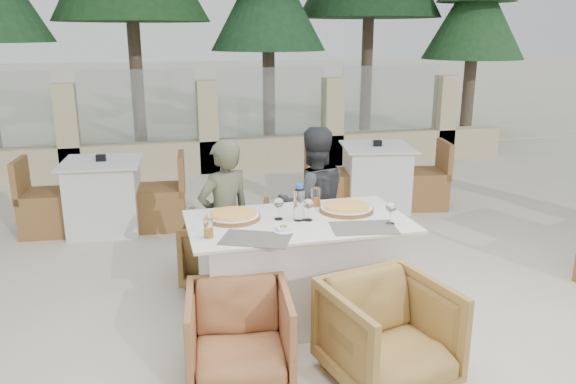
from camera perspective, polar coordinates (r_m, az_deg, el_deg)
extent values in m
plane|color=beige|center=(4.36, -0.07, -12.64)|extent=(80.00, 80.00, 0.00)
cube|color=beige|center=(17.85, -11.62, 8.90)|extent=(30.00, 16.00, 0.01)
cone|color=#1F4926|center=(11.19, -2.04, 18.03)|extent=(2.20, 2.20, 5.00)
cone|color=#245026|center=(12.08, 18.40, 15.92)|extent=(1.98, 1.98, 4.50)
cube|color=#555148|center=(3.72, -3.28, -4.76)|extent=(0.53, 0.46, 0.00)
cube|color=#5E5851|center=(3.95, 7.69, -3.61)|extent=(0.49, 0.37, 0.00)
cylinder|color=orange|center=(4.11, -5.59, -2.41)|extent=(0.44, 0.44, 0.05)
cylinder|color=orange|center=(4.30, 5.95, -1.61)|extent=(0.47, 0.47, 0.05)
cylinder|color=#B8DEF2|center=(4.04, 1.12, -1.05)|extent=(0.09, 0.09, 0.27)
cylinder|color=#F2A422|center=(3.76, -8.10, -3.67)|extent=(0.08, 0.08, 0.13)
cylinder|color=orange|center=(4.39, 2.82, -0.52)|extent=(0.09, 0.09, 0.15)
imported|color=brown|center=(4.87, -6.73, -5.69)|extent=(0.79, 0.80, 0.60)
imported|color=brown|center=(5.06, 1.21, -4.65)|extent=(0.80, 0.82, 0.62)
imported|color=#965D36|center=(3.56, -4.98, -14.28)|extent=(0.70, 0.72, 0.59)
imported|color=olive|center=(3.56, 10.12, -13.97)|extent=(0.82, 0.83, 0.64)
imported|color=#4B4F39|center=(4.52, -6.43, -2.70)|extent=(0.56, 0.47, 1.30)
imported|color=#313336|center=(4.82, 2.56, -1.21)|extent=(0.66, 0.52, 1.33)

